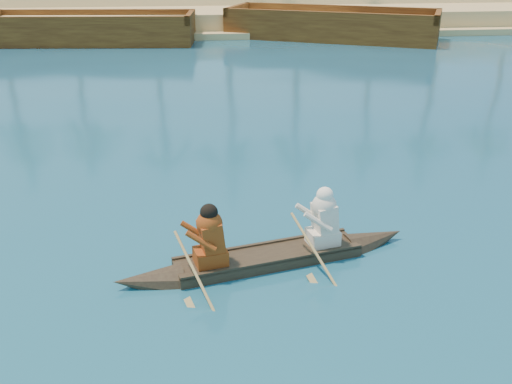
{
  "coord_description": "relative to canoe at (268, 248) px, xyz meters",
  "views": [
    {
      "loc": [
        6.83,
        -11.33,
        5.14
      ],
      "look_at": [
        7.89,
        -1.76,
        0.92
      ],
      "focal_mm": 40.0,
      "sensor_mm": 36.0,
      "label": 1
    }
  ],
  "objects": [
    {
      "name": "shrub_cluster",
      "position": [
        -8.0,
        34.26,
        0.92
      ],
      "size": [
        100.0,
        6.0,
        2.4
      ],
      "primitive_type": null,
      "color": "#1F3714",
      "rests_on": "ground"
    },
    {
      "name": "canoe",
      "position": [
        0.0,
        0.0,
        0.0
      ],
      "size": [
        5.36,
        1.9,
        1.47
      ],
      "rotation": [
        0.0,
        0.0,
        0.23
      ],
      "color": "#392F1F",
      "rests_on": "ground"
    },
    {
      "name": "barge_mid",
      "position": [
        -6.69,
        24.76,
        0.38
      ],
      "size": [
        11.63,
        4.79,
        1.89
      ],
      "rotation": [
        0.0,
        0.0,
        -0.09
      ],
      "color": "brown",
      "rests_on": "ground"
    },
    {
      "name": "barge_right",
      "position": [
        6.95,
        24.76,
        0.41
      ],
      "size": [
        12.49,
        8.57,
        1.99
      ],
      "rotation": [
        0.0,
        0.0,
        -0.43
      ],
      "color": "brown",
      "rests_on": "ground"
    }
  ]
}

